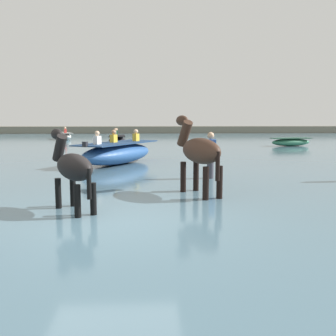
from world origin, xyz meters
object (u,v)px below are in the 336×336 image
boat_distant_east (64,136)px  boat_far_offshore (291,142)px  boat_near_port (118,153)px  horse_lead_black (73,169)px  person_spectator_far (210,158)px  boat_mid_outer (117,140)px  horse_trailing_dark_bay (199,153)px

boat_distant_east → boat_far_offshore: 17.93m
boat_distant_east → boat_near_port: boat_near_port is taller
horse_lead_black → person_spectator_far: 5.01m
boat_distant_east → horse_lead_black: bearing=-77.6°
boat_distant_east → boat_far_offshore: bearing=-27.7°
boat_mid_outer → person_spectator_far: size_ratio=1.87×
horse_trailing_dark_bay → boat_distant_east: bearing=109.0°
horse_lead_black → boat_far_offshore: size_ratio=0.67×
boat_mid_outer → person_spectator_far: bearing=-74.7°
horse_lead_black → boat_distant_east: 25.45m
boat_distant_east → person_spectator_far: (8.71, -21.05, 0.30)m
horse_lead_black → boat_far_offshore: horse_lead_black is taller
horse_trailing_dark_bay → boat_distant_east: horse_trailing_dark_bay is taller
horse_lead_black → horse_trailing_dark_bay: bearing=29.3°
boat_distant_east → boat_far_offshore: size_ratio=1.19×
boat_distant_east → person_spectator_far: person_spectator_far is taller
boat_mid_outer → boat_far_offshore: (11.00, -1.30, -0.07)m
boat_far_offshore → person_spectator_far: person_spectator_far is taller
boat_near_port → person_spectator_far: person_spectator_far is taller
horse_trailing_dark_bay → boat_distant_east: 24.76m
boat_mid_outer → boat_far_offshore: bearing=-6.8°
horse_trailing_dark_bay → boat_far_offshore: 16.99m
horse_lead_black → horse_trailing_dark_bay: (2.59, 1.46, 0.16)m
person_spectator_far → boat_far_offshore: bearing=60.6°
person_spectator_far → boat_distant_east: bearing=112.5°
horse_trailing_dark_bay → boat_near_port: size_ratio=0.49×
boat_distant_east → boat_mid_outer: boat_mid_outer is taller
horse_trailing_dark_bay → boat_far_offshore: size_ratio=0.77×
boat_far_offshore → person_spectator_far: (-7.17, -12.72, 0.34)m
boat_near_port → boat_mid_outer: 10.34m
horse_lead_black → boat_near_port: 7.55m
horse_lead_black → boat_distant_east: bearing=102.4°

